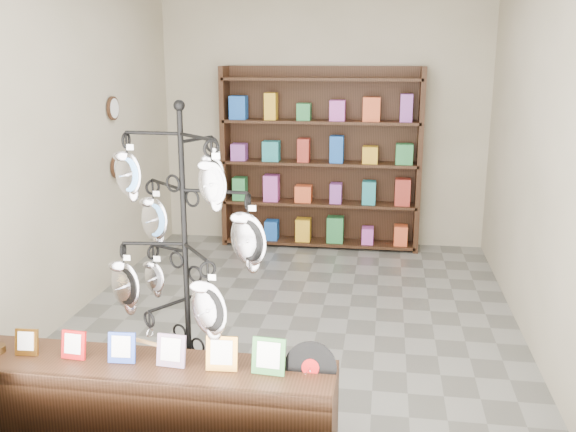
% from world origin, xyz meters
% --- Properties ---
extents(ground, '(5.00, 5.00, 0.00)m').
position_xyz_m(ground, '(0.00, 0.00, 0.00)').
color(ground, slate).
rests_on(ground, ground).
extents(room_envelope, '(5.00, 5.00, 5.00)m').
position_xyz_m(room_envelope, '(0.00, 0.00, 1.85)').
color(room_envelope, '#BDB198').
rests_on(room_envelope, ground).
extents(display_tree, '(1.14, 1.14, 2.07)m').
position_xyz_m(display_tree, '(-0.41, -1.80, 1.20)').
color(display_tree, black).
rests_on(display_tree, ground).
extents(front_shelf, '(2.25, 0.48, 0.79)m').
position_xyz_m(front_shelf, '(-0.57, -2.12, 0.28)').
color(front_shelf, black).
rests_on(front_shelf, ground).
extents(back_shelving, '(2.42, 0.36, 2.20)m').
position_xyz_m(back_shelving, '(0.00, 2.30, 1.03)').
color(back_shelving, black).
rests_on(back_shelving, ground).
extents(wall_clocks, '(0.03, 0.24, 0.84)m').
position_xyz_m(wall_clocks, '(-1.97, 0.80, 1.50)').
color(wall_clocks, black).
rests_on(wall_clocks, ground).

